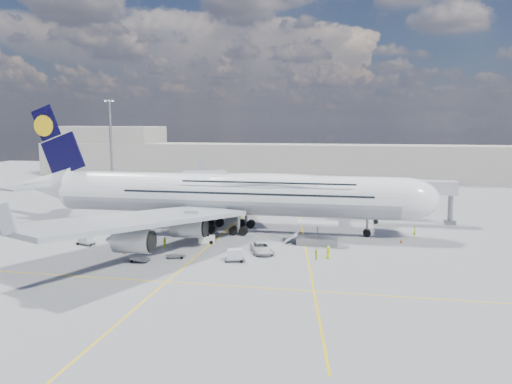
% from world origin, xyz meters
% --- Properties ---
extents(ground, '(300.00, 300.00, 0.00)m').
position_xyz_m(ground, '(0.00, 0.00, 0.00)').
color(ground, gray).
rests_on(ground, ground).
extents(taxi_line_main, '(0.25, 220.00, 0.01)m').
position_xyz_m(taxi_line_main, '(0.00, 0.00, 0.01)').
color(taxi_line_main, yellow).
rests_on(taxi_line_main, ground).
extents(taxi_line_cross, '(120.00, 0.25, 0.01)m').
position_xyz_m(taxi_line_cross, '(0.00, -20.00, 0.01)').
color(taxi_line_cross, yellow).
rests_on(taxi_line_cross, ground).
extents(taxi_line_diag, '(14.16, 99.06, 0.01)m').
position_xyz_m(taxi_line_diag, '(14.00, 10.00, 0.01)').
color(taxi_line_diag, yellow).
rests_on(taxi_line_diag, ground).
extents(airliner, '(77.26, 79.15, 23.71)m').
position_xyz_m(airliner, '(0.26, 10.00, 6.87)').
color(airliner, white).
rests_on(airliner, ground).
extents(jet_bridge, '(18.80, 12.10, 8.50)m').
position_xyz_m(jet_bridge, '(29.81, 20.94, 6.85)').
color(jet_bridge, '#B7B7BC').
rests_on(jet_bridge, ground).
extents(cargo_loader, '(8.53, 3.20, 3.67)m').
position_xyz_m(cargo_loader, '(16.82, 2.89, 1.25)').
color(cargo_loader, silver).
rests_on(cargo_loader, ground).
extents(light_mast, '(3.00, 0.70, 25.50)m').
position_xyz_m(light_mast, '(-40.00, 45.00, 13.21)').
color(light_mast, gray).
rests_on(light_mast, ground).
extents(terminal, '(180.00, 16.00, 12.00)m').
position_xyz_m(terminal, '(0.00, 95.00, 6.00)').
color(terminal, '#B2AD9E').
rests_on(terminal, ground).
extents(hangar, '(40.00, 22.00, 18.00)m').
position_xyz_m(hangar, '(-70.00, 100.00, 9.00)').
color(hangar, '#B2AD9E').
rests_on(hangar, ground).
extents(tree_line, '(160.00, 6.00, 8.00)m').
position_xyz_m(tree_line, '(40.00, 140.00, 4.00)').
color(tree_line, '#193814').
rests_on(tree_line, ground).
extents(dolly_row_a, '(3.22, 2.42, 1.82)m').
position_xyz_m(dolly_row_a, '(-19.66, -4.53, 0.98)').
color(dolly_row_a, gray).
rests_on(dolly_row_a, ground).
extents(dolly_row_b, '(2.84, 1.88, 0.38)m').
position_xyz_m(dolly_row_b, '(-6.92, -12.18, 0.30)').
color(dolly_row_b, gray).
rests_on(dolly_row_b, ground).
extents(dolly_row_c, '(2.90, 2.06, 0.38)m').
position_xyz_m(dolly_row_c, '(-2.66, -9.23, 0.30)').
color(dolly_row_c, gray).
rests_on(dolly_row_c, ground).
extents(dolly_back, '(3.55, 2.72, 2.00)m').
position_xyz_m(dolly_back, '(-26.86, 3.90, 1.07)').
color(dolly_back, gray).
rests_on(dolly_back, ground).
extents(dolly_nose_far, '(3.15, 1.74, 0.46)m').
position_xyz_m(dolly_nose_far, '(9.61, -5.14, 0.35)').
color(dolly_nose_far, gray).
rests_on(dolly_nose_far, ground).
extents(dolly_nose_near, '(3.10, 2.19, 1.78)m').
position_xyz_m(dolly_nose_near, '(6.19, -9.48, 0.95)').
color(dolly_nose_near, gray).
rests_on(dolly_nose_near, ground).
extents(baggage_tug, '(2.83, 1.79, 1.64)m').
position_xyz_m(baggage_tug, '(-0.79, 0.06, 0.72)').
color(baggage_tug, white).
rests_on(baggage_tug, ground).
extents(catering_truck_inner, '(8.13, 4.58, 4.57)m').
position_xyz_m(catering_truck_inner, '(-6.70, 21.41, 2.16)').
color(catering_truck_inner, gray).
rests_on(catering_truck_inner, ground).
extents(catering_truck_outer, '(7.77, 6.03, 4.27)m').
position_xyz_m(catering_truck_outer, '(-18.43, 43.20, 1.98)').
color(catering_truck_outer, gray).
rests_on(catering_truck_outer, ground).
extents(service_van, '(4.52, 6.18, 1.56)m').
position_xyz_m(service_van, '(9.06, -4.23, 0.78)').
color(service_van, silver).
rests_on(service_van, ground).
extents(crew_nose, '(0.75, 0.79, 1.81)m').
position_xyz_m(crew_nose, '(33.09, 11.43, 0.90)').
color(crew_nose, '#C3F119').
rests_on(crew_nose, ground).
extents(crew_loader, '(0.84, 0.91, 1.51)m').
position_xyz_m(crew_loader, '(17.38, -6.27, 0.76)').
color(crew_loader, '#CADC17').
rests_on(crew_loader, ground).
extents(crew_wing, '(0.48, 1.07, 1.79)m').
position_xyz_m(crew_wing, '(-6.26, -4.39, 0.90)').
color(crew_wing, '#C3EB18').
rests_on(crew_wing, ground).
extents(crew_van, '(1.07, 1.09, 1.90)m').
position_xyz_m(crew_van, '(19.15, -5.48, 0.95)').
color(crew_van, '#D1FB1A').
rests_on(crew_van, ground).
extents(crew_tug, '(1.26, 0.98, 1.72)m').
position_xyz_m(crew_tug, '(-8.57, -3.82, 0.86)').
color(crew_tug, '#D3EB18').
rests_on(crew_tug, ground).
extents(cone_nose, '(0.43, 0.43, 0.55)m').
position_xyz_m(cone_nose, '(30.42, 6.45, 0.26)').
color(cone_nose, red).
rests_on(cone_nose, ground).
extents(cone_wing_left_inner, '(0.43, 0.43, 0.54)m').
position_xyz_m(cone_wing_left_inner, '(-9.85, 29.22, 0.26)').
color(cone_wing_left_inner, red).
rests_on(cone_wing_left_inner, ground).
extents(cone_wing_left_outer, '(0.41, 0.41, 0.52)m').
position_xyz_m(cone_wing_left_outer, '(-16.43, 40.33, 0.25)').
color(cone_wing_left_outer, red).
rests_on(cone_wing_left_outer, ground).
extents(cone_wing_right_inner, '(0.49, 0.49, 0.62)m').
position_xyz_m(cone_wing_right_inner, '(-14.46, 0.27, 0.30)').
color(cone_wing_right_inner, red).
rests_on(cone_wing_right_inner, ground).
extents(cone_wing_right_outer, '(0.41, 0.41, 0.53)m').
position_xyz_m(cone_wing_right_outer, '(-11.06, -8.62, 0.25)').
color(cone_wing_right_outer, red).
rests_on(cone_wing_right_outer, ground).
extents(cone_tail, '(0.44, 0.44, 0.56)m').
position_xyz_m(cone_tail, '(-33.22, 5.28, 0.27)').
color(cone_tail, red).
rests_on(cone_tail, ground).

